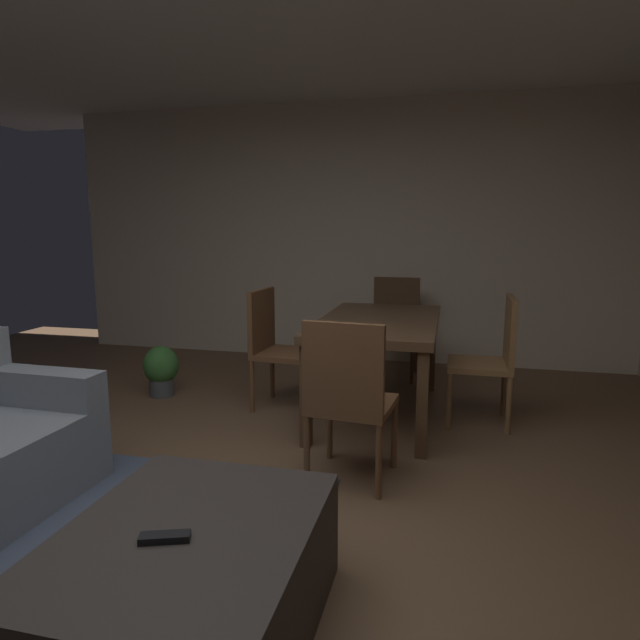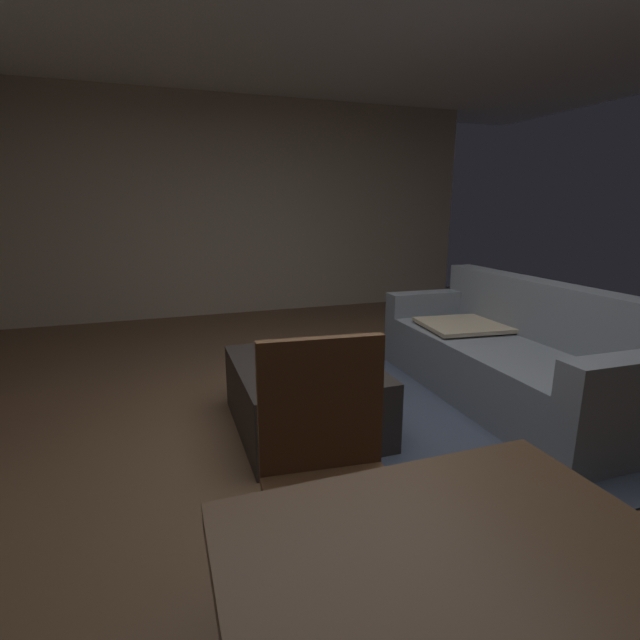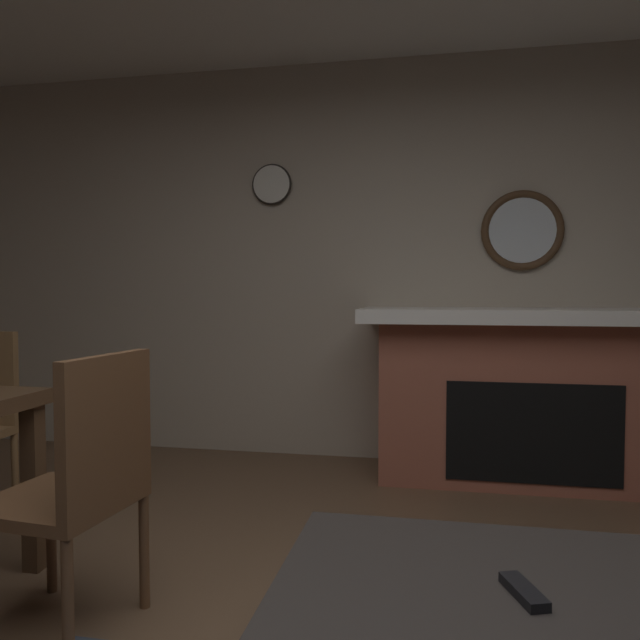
{
  "view_description": "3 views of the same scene",
  "coord_description": "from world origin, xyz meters",
  "px_view_note": "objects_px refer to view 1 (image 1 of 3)",
  "views": [
    {
      "loc": [
        -1.87,
        -1.05,
        1.41
      ],
      "look_at": [
        0.68,
        -0.43,
        0.96
      ],
      "focal_mm": 30.43,
      "sensor_mm": 36.0,
      "label": 1
    },
    {
      "loc": [
        2.2,
        -1.01,
        1.35
      ],
      "look_at": [
        0.58,
        -0.45,
        0.93
      ],
      "focal_mm": 25.93,
      "sensor_mm": 36.0,
      "label": 2
    },
    {
      "loc": [
        -0.25,
        1.26,
        1.13
      ],
      "look_at": [
        0.11,
        -0.58,
        1.05
      ],
      "focal_mm": 34.2,
      "sensor_mm": 36.0,
      "label": 3
    }
  ],
  "objects_px": {
    "ottoman_coffee_table": "(189,587)",
    "dining_chair_south": "(493,353)",
    "dining_chair_north": "(275,341)",
    "dining_chair_east": "(395,321)",
    "dining_chair_west": "(348,393)",
    "potted_plant": "(161,369)",
    "tv_remote": "(165,537)",
    "dining_table": "(379,330)"
  },
  "relations": [
    {
      "from": "dining_chair_north",
      "to": "dining_table",
      "type": "bearing_deg",
      "value": -90.47
    },
    {
      "from": "dining_chair_north",
      "to": "dining_chair_east",
      "type": "bearing_deg",
      "value": -35.13
    },
    {
      "from": "dining_chair_west",
      "to": "potted_plant",
      "type": "relative_size",
      "value": 2.19
    },
    {
      "from": "ottoman_coffee_table",
      "to": "tv_remote",
      "type": "distance_m",
      "value": 0.24
    },
    {
      "from": "dining_table",
      "to": "dining_chair_west",
      "type": "distance_m",
      "value": 1.18
    },
    {
      "from": "dining_table",
      "to": "dining_chair_north",
      "type": "height_order",
      "value": "dining_chair_north"
    },
    {
      "from": "ottoman_coffee_table",
      "to": "dining_chair_south",
      "type": "xyz_separation_m",
      "value": [
        2.45,
        -1.13,
        0.31
      ]
    },
    {
      "from": "dining_chair_east",
      "to": "dining_chair_west",
      "type": "bearing_deg",
      "value": 179.75
    },
    {
      "from": "dining_table",
      "to": "dining_chair_south",
      "type": "distance_m",
      "value": 0.83
    },
    {
      "from": "ottoman_coffee_table",
      "to": "potted_plant",
      "type": "height_order",
      "value": "potted_plant"
    },
    {
      "from": "dining_table",
      "to": "dining_chair_east",
      "type": "xyz_separation_m",
      "value": [
        1.17,
        -0.0,
        -0.13
      ]
    },
    {
      "from": "ottoman_coffee_table",
      "to": "dining_chair_west",
      "type": "bearing_deg",
      "value": -13.4
    },
    {
      "from": "potted_plant",
      "to": "dining_chair_east",
      "type": "bearing_deg",
      "value": -58.14
    },
    {
      "from": "ottoman_coffee_table",
      "to": "dining_chair_east",
      "type": "bearing_deg",
      "value": -4.97
    },
    {
      "from": "tv_remote",
      "to": "dining_chair_west",
      "type": "height_order",
      "value": "dining_chair_west"
    },
    {
      "from": "dining_chair_east",
      "to": "potted_plant",
      "type": "xyz_separation_m",
      "value": [
        -1.14,
        1.84,
        -0.29
      ]
    },
    {
      "from": "dining_chair_east",
      "to": "ottoman_coffee_table",
      "type": "bearing_deg",
      "value": 175.03
    },
    {
      "from": "tv_remote",
      "to": "dining_chair_west",
      "type": "bearing_deg",
      "value": -33.99
    },
    {
      "from": "ottoman_coffee_table",
      "to": "dining_chair_south",
      "type": "relative_size",
      "value": 1.11
    },
    {
      "from": "tv_remote",
      "to": "dining_chair_south",
      "type": "relative_size",
      "value": 0.17
    },
    {
      "from": "dining_chair_east",
      "to": "dining_chair_north",
      "type": "bearing_deg",
      "value": 144.87
    },
    {
      "from": "dining_chair_north",
      "to": "potted_plant",
      "type": "xyz_separation_m",
      "value": [
        0.03,
        1.02,
        -0.29
      ]
    },
    {
      "from": "dining_chair_west",
      "to": "dining_chair_north",
      "type": "relative_size",
      "value": 1.0
    },
    {
      "from": "tv_remote",
      "to": "potted_plant",
      "type": "xyz_separation_m",
      "value": [
        2.56,
        1.49,
        -0.21
      ]
    },
    {
      "from": "ottoman_coffee_table",
      "to": "dining_chair_east",
      "type": "distance_m",
      "value": 3.65
    },
    {
      "from": "dining_table",
      "to": "dining_chair_east",
      "type": "relative_size",
      "value": 1.68
    },
    {
      "from": "dining_chair_west",
      "to": "dining_chair_north",
      "type": "distance_m",
      "value": 1.43
    },
    {
      "from": "dining_chair_west",
      "to": "potted_plant",
      "type": "xyz_separation_m",
      "value": [
        1.2,
        1.83,
        -0.29
      ]
    },
    {
      "from": "potted_plant",
      "to": "dining_chair_south",
      "type": "bearing_deg",
      "value": -90.69
    },
    {
      "from": "dining_chair_east",
      "to": "dining_table",
      "type": "bearing_deg",
      "value": 179.93
    },
    {
      "from": "ottoman_coffee_table",
      "to": "dining_chair_south",
      "type": "bearing_deg",
      "value": -24.81
    },
    {
      "from": "tv_remote",
      "to": "potted_plant",
      "type": "bearing_deg",
      "value": 10.22
    },
    {
      "from": "dining_chair_west",
      "to": "dining_chair_south",
      "type": "relative_size",
      "value": 1.0
    },
    {
      "from": "dining_chair_south",
      "to": "potted_plant",
      "type": "xyz_separation_m",
      "value": [
        0.03,
        2.65,
        -0.29
      ]
    },
    {
      "from": "dining_chair_south",
      "to": "dining_chair_north",
      "type": "xyz_separation_m",
      "value": [
        0.01,
        1.64,
        0.0
      ]
    },
    {
      "from": "tv_remote",
      "to": "dining_table",
      "type": "height_order",
      "value": "dining_table"
    },
    {
      "from": "tv_remote",
      "to": "dining_chair_east",
      "type": "relative_size",
      "value": 0.17
    },
    {
      "from": "dining_chair_south",
      "to": "dining_chair_north",
      "type": "bearing_deg",
      "value": 89.76
    },
    {
      "from": "ottoman_coffee_table",
      "to": "dining_table",
      "type": "height_order",
      "value": "dining_table"
    },
    {
      "from": "ottoman_coffee_table",
      "to": "tv_remote",
      "type": "bearing_deg",
      "value": 155.75
    },
    {
      "from": "dining_chair_south",
      "to": "dining_chair_north",
      "type": "relative_size",
      "value": 1.0
    },
    {
      "from": "dining_table",
      "to": "potted_plant",
      "type": "distance_m",
      "value": 1.88
    }
  ]
}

